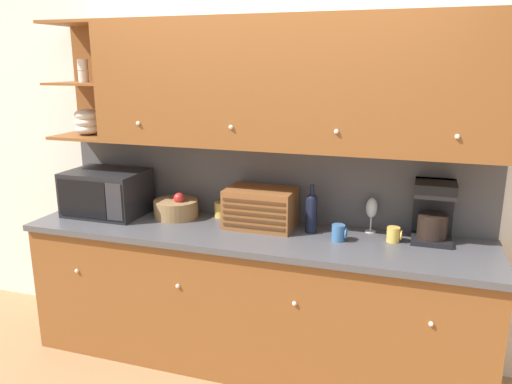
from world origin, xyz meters
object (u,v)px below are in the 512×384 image
microwave (107,193)px  fruit_basket (176,208)px  bread_box (260,208)px  wine_bottle (311,211)px  mug (339,233)px  wine_glass (372,209)px  mug_patterned_third (394,234)px  coffee_maker (433,211)px  mug_blue_second (222,210)px

microwave → fruit_basket: microwave is taller
bread_box → wine_bottle: (0.34, -0.00, 0.01)m
fruit_basket → mug: bearing=-6.4°
wine_glass → mug_patterned_third: bearing=-42.9°
wine_bottle → coffee_maker: coffee_maker is taller
microwave → mug_patterned_third: microwave is taller
mug_blue_second → mug: 0.88m
fruit_basket → wine_bottle: 0.96m
mug_blue_second → wine_bottle: wine_bottle is taller
fruit_basket → coffee_maker: bearing=2.1°
microwave → coffee_maker: coffee_maker is taller
mug_blue_second → mug_patterned_third: size_ratio=1.19×
bread_box → coffee_maker: size_ratio=1.20×
mug_patterned_third → mug_blue_second: bearing=173.0°
coffee_maker → mug_patterned_third: bearing=-154.6°
fruit_basket → wine_glass: wine_glass is taller
mug_blue_second → wine_glass: (1.01, -0.00, 0.10)m
microwave → mug_blue_second: 0.82m
microwave → mug: 1.65m
fruit_basket → wine_glass: bearing=4.3°
bread_box → wine_bottle: bearing=-0.2°
wine_bottle → wine_glass: bearing=18.6°
wine_bottle → mug: size_ratio=3.05×
mug_blue_second → fruit_basket: bearing=-161.3°
wine_glass → coffee_maker: size_ratio=0.61×
fruit_basket → wine_glass: 1.32m
fruit_basket → wine_bottle: size_ratio=1.00×
wine_bottle → mug_patterned_third: 0.52m
microwave → bread_box: size_ratio=1.20×
wine_bottle → wine_glass: size_ratio=1.37×
wine_bottle → mug_patterned_third: (0.51, -0.02, -0.09)m
mug_patterned_third → coffee_maker: (0.21, 0.10, 0.14)m
fruit_basket → mug_patterned_third: (1.46, -0.04, -0.02)m
wine_bottle → mug_blue_second: bearing=169.4°
bread_box → wine_bottle: wine_bottle is taller
fruit_basket → mug_blue_second: fruit_basket is taller
bread_box → mug: (0.53, -0.11, -0.08)m
microwave → bread_box: (1.12, 0.06, -0.03)m
mug → coffee_maker: size_ratio=0.27×
wine_bottle → mug: bearing=-28.8°
fruit_basket → coffee_maker: size_ratio=0.83×
microwave → mug_patterned_third: size_ratio=5.85×
wine_glass → bread_box: bearing=-170.3°
mug → wine_glass: (0.17, 0.23, 0.10)m
wine_bottle → coffee_maker: 0.73m
fruit_basket → mug_blue_second: bearing=18.7°
mug → coffee_maker: 0.58m
fruit_basket → wine_bottle: wine_bottle is taller
microwave → mug_patterned_third: bearing=1.2°
bread_box → wine_glass: (0.69, 0.12, 0.02)m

